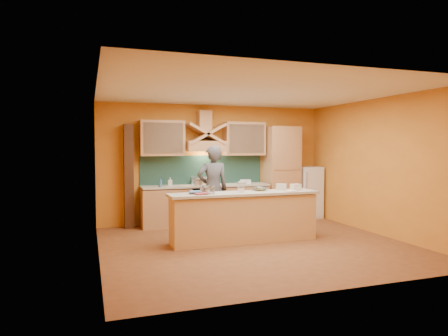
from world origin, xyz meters
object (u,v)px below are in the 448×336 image
object	(u,v)px
kitchen_scale	(241,190)
mixing_bowl	(260,189)
fridge	(308,192)
person	(213,189)
stove	(206,205)

from	to	relation	value
kitchen_scale	mixing_bowl	bearing A→B (deg)	47.46
fridge	person	distance (m)	2.96
person	kitchen_scale	distance (m)	1.12
kitchen_scale	mixing_bowl	distance (m)	0.54
fridge	mixing_bowl	world-z (taller)	fridge
mixing_bowl	person	bearing A→B (deg)	129.20
kitchen_scale	person	bearing A→B (deg)	123.25
stove	person	world-z (taller)	person
stove	kitchen_scale	world-z (taller)	kitchen_scale
person	mixing_bowl	size ratio (longest dim) A/B	6.52
stove	kitchen_scale	size ratio (longest dim) A/B	8.19
fridge	person	world-z (taller)	person
person	kitchen_scale	xyz separation A→B (m)	(0.22, -1.10, 0.07)
stove	fridge	world-z (taller)	fridge
person	kitchen_scale	bearing A→B (deg)	101.54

